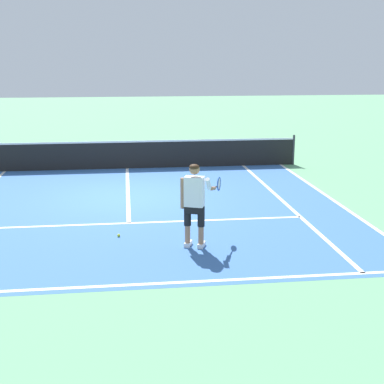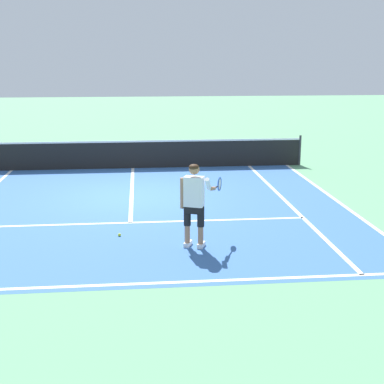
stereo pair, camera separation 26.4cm
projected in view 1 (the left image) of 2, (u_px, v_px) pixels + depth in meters
name	position (u px, v px, depth m)	size (l,w,h in m)	color
ground_plane	(128.00, 197.00, 14.71)	(80.00, 80.00, 0.00)	#609E70
court_inner_surface	(128.00, 206.00, 13.75)	(10.98, 10.30, 0.00)	#3866A8
line_baseline	(131.00, 285.00, 8.99)	(10.98, 0.10, 0.01)	white
line_service	(129.00, 223.00, 12.36)	(8.23, 0.10, 0.01)	white
line_centre_service	(128.00, 190.00, 15.44)	(0.10, 6.40, 0.01)	white
line_singles_right	(283.00, 201.00, 14.25)	(0.10, 9.90, 0.01)	white
line_doubles_right	(333.00, 200.00, 14.41)	(0.10, 9.90, 0.01)	white
tennis_net	(127.00, 154.00, 18.40)	(11.96, 0.08, 1.07)	#333338
tennis_player	(195.00, 200.00, 10.59)	(0.95, 0.99, 1.71)	white
tennis_ball_near_feet	(119.00, 235.00, 11.41)	(0.07, 0.07, 0.07)	#CCE02D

